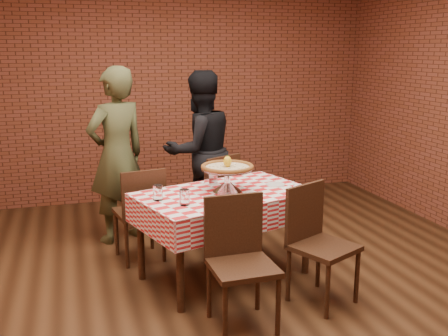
{
  "coord_description": "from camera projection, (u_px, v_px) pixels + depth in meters",
  "views": [
    {
      "loc": [
        -1.16,
        -3.64,
        1.94
      ],
      "look_at": [
        0.08,
        0.51,
        0.94
      ],
      "focal_mm": 41.59,
      "sensor_mm": 36.0,
      "label": 1
    }
  ],
  "objects": [
    {
      "name": "chair_far_left",
      "position": [
        139.0,
        213.0,
        4.82
      ],
      "size": [
        0.47,
        0.47,
        0.89
      ],
      "primitive_type": null,
      "rotation": [
        0.0,
        0.0,
        3.31
      ],
      "color": "#3C2314",
      "rests_on": "ground"
    },
    {
      "name": "diner_black",
      "position": [
        200.0,
        151.0,
        5.6
      ],
      "size": [
        0.98,
        0.86,
        1.72
      ],
      "primitive_type": "imported",
      "rotation": [
        0.0,
        0.0,
        3.42
      ],
      "color": "black",
      "rests_on": "ground"
    },
    {
      "name": "back_wall",
      "position": [
        162.0,
        87.0,
        6.63
      ],
      "size": [
        5.5,
        0.0,
        5.5
      ],
      "primitive_type": "plane",
      "rotation": [
        1.57,
        0.0,
        0.0
      ],
      "color": "brown",
      "rests_on": "ground"
    },
    {
      "name": "chair_near_right",
      "position": [
        324.0,
        247.0,
        3.97
      ],
      "size": [
        0.58,
        0.58,
        0.92
      ],
      "primitive_type": null,
      "rotation": [
        0.0,
        0.0,
        0.44
      ],
      "color": "#3C2314",
      "rests_on": "ground"
    },
    {
      "name": "lemon",
      "position": [
        227.0,
        161.0,
        4.34
      ],
      "size": [
        0.09,
        0.09,
        0.09
      ],
      "primitive_type": "ellipsoid",
      "rotation": [
        0.0,
        0.0,
        0.44
      ],
      "color": "yellow",
      "rests_on": "pizza"
    },
    {
      "name": "chair_far_right",
      "position": [
        211.0,
        197.0,
        5.31
      ],
      "size": [
        0.58,
        0.58,
        0.91
      ],
      "primitive_type": null,
      "rotation": [
        0.0,
        0.0,
        3.61
      ],
      "color": "#3C2314",
      "rests_on": "ground"
    },
    {
      "name": "water_glass_right",
      "position": [
        158.0,
        193.0,
        4.13
      ],
      "size": [
        0.1,
        0.1,
        0.12
      ],
      "primitive_type": "cylinder",
      "rotation": [
        0.0,
        0.0,
        0.3
      ],
      "color": "white",
      "rests_on": "tablecloth"
    },
    {
      "name": "sweetener_packet_a",
      "position": [
        296.0,
        186.0,
        4.55
      ],
      "size": [
        0.06,
        0.06,
        0.0
      ],
      "primitive_type": "cube",
      "rotation": [
        0.0,
        0.0,
        0.78
      ],
      "color": "white",
      "rests_on": "tablecloth"
    },
    {
      "name": "pizza_stand",
      "position": [
        227.0,
        180.0,
        4.37
      ],
      "size": [
        0.6,
        0.6,
        0.2
      ],
      "primitive_type": null,
      "rotation": [
        0.0,
        0.0,
        0.44
      ],
      "color": "silver",
      "rests_on": "tablecloth"
    },
    {
      "name": "table",
      "position": [
        225.0,
        235.0,
        4.46
      ],
      "size": [
        1.6,
        1.23,
        0.75
      ],
      "primitive_type": "cube",
      "rotation": [
        0.0,
        0.0,
        0.3
      ],
      "color": "#3C2314",
      "rests_on": "ground"
    },
    {
      "name": "condiment_caddy",
      "position": [
        211.0,
        177.0,
        4.62
      ],
      "size": [
        0.11,
        0.1,
        0.13
      ],
      "primitive_type": "cube",
      "rotation": [
        0.0,
        0.0,
        0.37
      ],
      "color": "silver",
      "rests_on": "tablecloth"
    },
    {
      "name": "water_glass_left",
      "position": [
        185.0,
        197.0,
        4.0
      ],
      "size": [
        0.1,
        0.1,
        0.12
      ],
      "primitive_type": "cylinder",
      "rotation": [
        0.0,
        0.0,
        0.3
      ],
      "color": "white",
      "rests_on": "tablecloth"
    },
    {
      "name": "side_plate",
      "position": [
        275.0,
        185.0,
        4.59
      ],
      "size": [
        0.21,
        0.21,
        0.01
      ],
      "primitive_type": "cylinder",
      "rotation": [
        0.0,
        0.0,
        0.3
      ],
      "color": "white",
      "rests_on": "tablecloth"
    },
    {
      "name": "ground",
      "position": [
        233.0,
        296.0,
        4.16
      ],
      "size": [
        6.0,
        6.0,
        0.0
      ],
      "primitive_type": "plane",
      "color": "black",
      "rests_on": "ground"
    },
    {
      "name": "tablecloth",
      "position": [
        225.0,
        206.0,
        4.4
      ],
      "size": [
        1.65,
        1.27,
        0.24
      ],
      "primitive_type": null,
      "rotation": [
        0.0,
        0.0,
        0.3
      ],
      "color": "red",
      "rests_on": "table"
    },
    {
      "name": "sweetener_packet_b",
      "position": [
        297.0,
        185.0,
        4.6
      ],
      "size": [
        0.05,
        0.04,
        0.0
      ],
      "primitive_type": "cube",
      "rotation": [
        0.0,
        0.0,
        0.08
      ],
      "color": "white",
      "rests_on": "tablecloth"
    },
    {
      "name": "chair_near_left",
      "position": [
        243.0,
        266.0,
        3.62
      ],
      "size": [
        0.45,
        0.45,
        0.92
      ],
      "primitive_type": null,
      "rotation": [
        0.0,
        0.0,
        0.02
      ],
      "color": "#3C2314",
      "rests_on": "ground"
    },
    {
      "name": "pizza",
      "position": [
        227.0,
        168.0,
        4.35
      ],
      "size": [
        0.59,
        0.59,
        0.03
      ],
      "primitive_type": "cylinder",
      "rotation": [
        0.0,
        0.0,
        0.44
      ],
      "color": "beige",
      "rests_on": "pizza_stand"
    },
    {
      "name": "diner_olive",
      "position": [
        117.0,
        155.0,
        5.21
      ],
      "size": [
        0.77,
        0.67,
        1.78
      ],
      "primitive_type": "imported",
      "rotation": [
        0.0,
        0.0,
        3.6
      ],
      "color": "#414526",
      "rests_on": "ground"
    }
  ]
}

